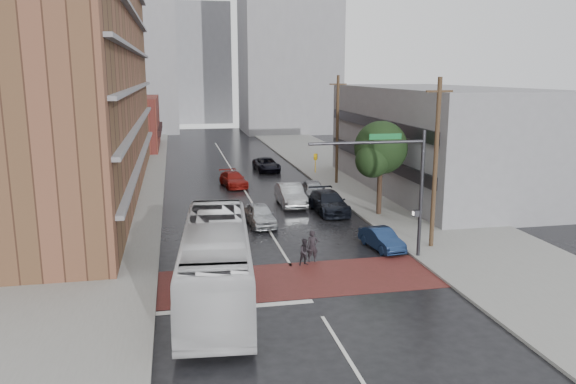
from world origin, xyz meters
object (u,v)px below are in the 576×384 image
object	(u,v)px
suv_travel	(267,164)
car_parked_far	(313,190)
car_travel_a	(260,215)
car_parked_near	(382,239)
transit_bus	(216,261)
car_travel_c	(233,179)
pedestrian_a	(313,246)
pedestrian_b	(305,252)
car_travel_b	(291,195)
car_parked_mid	(329,202)

from	to	relation	value
suv_travel	car_parked_far	bearing A→B (deg)	-86.36
car_travel_a	car_parked_far	bearing A→B (deg)	49.18
suv_travel	car_parked_near	distance (m)	28.06
transit_bus	car_travel_c	world-z (taller)	transit_bus
pedestrian_a	pedestrian_b	bearing A→B (deg)	-134.15
car_travel_b	car_parked_far	bearing A→B (deg)	41.20
car_parked_mid	car_parked_far	xyz separation A→B (m)	(0.00, 4.82, -0.04)
car_parked_mid	car_parked_far	world-z (taller)	car_parked_mid
suv_travel	car_travel_c	bearing A→B (deg)	-122.55
car_travel_a	car_travel_c	distance (m)	13.63
transit_bus	pedestrian_a	world-z (taller)	transit_bus
pedestrian_b	car_parked_far	size ratio (longest dim) A/B	0.34
pedestrian_a	car_travel_b	world-z (taller)	pedestrian_a
car_travel_b	transit_bus	bearing A→B (deg)	-111.75
transit_bus	car_travel_c	distance (m)	26.02
transit_bus	pedestrian_b	bearing A→B (deg)	40.24
pedestrian_a	car_parked_mid	distance (m)	11.34
pedestrian_b	car_travel_b	distance (m)	14.03
car_travel_a	car_travel_b	xyz separation A→B (m)	(3.23, 5.29, 0.11)
car_travel_a	car_travel_c	size ratio (longest dim) A/B	0.94
car_travel_b	car_parked_near	distance (m)	12.35
transit_bus	car_parked_near	bearing A→B (deg)	33.30
suv_travel	car_parked_mid	xyz separation A→B (m)	(1.64, -18.78, 0.08)
pedestrian_b	car_parked_far	bearing A→B (deg)	62.80
car_parked_mid	car_travel_a	bearing A→B (deg)	-156.47
car_parked_far	car_parked_near	bearing A→B (deg)	-82.81
car_travel_c	car_parked_near	xyz separation A→B (m)	(6.64, -20.31, -0.06)
car_travel_a	suv_travel	world-z (taller)	car_travel_a
transit_bus	car_parked_near	world-z (taller)	transit_bus
suv_travel	car_parked_near	size ratio (longest dim) A/B	1.34
pedestrian_a	car_parked_near	size ratio (longest dim) A/B	0.48
car_parked_mid	car_travel_b	bearing A→B (deg)	129.50
car_parked_far	car_travel_b	bearing A→B (deg)	-134.74
transit_bus	car_parked_far	size ratio (longest dim) A/B	2.92
transit_bus	car_travel_b	world-z (taller)	transit_bus
suv_travel	transit_bus	bearing A→B (deg)	-106.20
pedestrian_a	car_parked_far	xyz separation A→B (m)	(3.90, 15.46, -0.15)
transit_bus	car_parked_mid	xyz separation A→B (m)	(9.45, 14.64, -0.99)
car_travel_a	suv_travel	size ratio (longest dim) A/B	0.87
transit_bus	car_travel_a	xyz separation A→B (m)	(3.87, 12.14, -1.03)
transit_bus	pedestrian_b	size ratio (longest dim) A/B	8.63
car_travel_b	car_travel_c	world-z (taller)	car_travel_b
suv_travel	car_travel_b	bearing A→B (deg)	-95.60
car_travel_a	pedestrian_b	bearing A→B (deg)	-85.85
suv_travel	car_parked_mid	world-z (taller)	car_parked_mid
transit_bus	car_travel_b	size ratio (longest dim) A/B	2.47
car_travel_c	car_travel_b	bearing A→B (deg)	-75.40
car_travel_c	suv_travel	size ratio (longest dim) A/B	0.92
pedestrian_a	car_parked_far	size ratio (longest dim) A/B	0.41
pedestrian_a	car_parked_near	world-z (taller)	pedestrian_a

